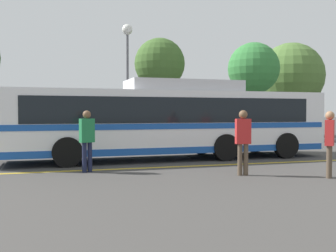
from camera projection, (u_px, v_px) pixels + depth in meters
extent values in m
plane|color=#423F3D|center=(157.00, 158.00, 15.50)|extent=(220.00, 220.00, 0.00)
cube|color=gold|center=(186.00, 166.00, 13.12)|extent=(32.46, 0.20, 0.01)
cube|color=#99999E|center=(135.00, 144.00, 21.40)|extent=(40.46, 0.36, 0.15)
cube|color=white|center=(168.00, 121.00, 15.18)|extent=(12.52, 2.82, 2.28)
cube|color=black|center=(168.00, 110.00, 15.17)|extent=(10.77, 2.82, 0.91)
cube|color=#194CA5|center=(168.00, 125.00, 15.19)|extent=(12.27, 2.85, 0.20)
cube|color=#194CA5|center=(168.00, 148.00, 15.22)|extent=(12.27, 2.84, 0.24)
cube|color=silver|center=(183.00, 86.00, 15.32)|extent=(4.41, 2.12, 0.43)
cylinder|color=black|center=(67.00, 152.00, 12.89)|extent=(1.01, 0.30, 1.00)
cylinder|color=black|center=(64.00, 146.00, 15.20)|extent=(1.01, 0.30, 1.00)
cylinder|color=black|center=(226.00, 147.00, 14.63)|extent=(1.01, 0.30, 1.00)
cylinder|color=black|center=(201.00, 143.00, 16.94)|extent=(1.01, 0.30, 1.00)
cylinder|color=black|center=(286.00, 146.00, 15.42)|extent=(1.01, 0.30, 1.00)
cylinder|color=black|center=(254.00, 141.00, 17.73)|extent=(1.01, 0.30, 1.00)
cylinder|color=black|center=(10.00, 144.00, 18.73)|extent=(0.61, 0.22, 0.60)
cylinder|color=black|center=(7.00, 147.00, 17.04)|extent=(0.61, 0.22, 0.60)
cylinder|color=#191E38|center=(90.00, 157.00, 11.86)|extent=(0.14, 0.14, 0.90)
cylinder|color=#191E38|center=(84.00, 157.00, 11.77)|extent=(0.14, 0.14, 0.90)
cube|color=#1E723F|center=(87.00, 130.00, 11.79)|extent=(0.47, 0.34, 0.71)
sphere|color=brown|center=(87.00, 115.00, 11.77)|extent=(0.24, 0.24, 0.24)
cylinder|color=brown|center=(240.00, 160.00, 11.23)|extent=(0.14, 0.14, 0.90)
cylinder|color=brown|center=(246.00, 160.00, 11.25)|extent=(0.14, 0.14, 0.90)
cube|color=red|center=(243.00, 131.00, 11.21)|extent=(0.46, 0.30, 0.72)
sphere|color=brown|center=(243.00, 115.00, 11.20)|extent=(0.25, 0.25, 0.25)
cylinder|color=brown|center=(329.00, 162.00, 10.73)|extent=(0.14, 0.14, 0.89)
cylinder|color=brown|center=(329.00, 161.00, 10.88)|extent=(0.14, 0.14, 0.89)
cube|color=red|center=(330.00, 133.00, 10.78)|extent=(0.45, 0.46, 0.71)
sphere|color=#9E704C|center=(330.00, 116.00, 10.76)|extent=(0.24, 0.24, 0.24)
cylinder|color=#59595E|center=(128.00, 90.00, 21.69)|extent=(0.14, 0.14, 6.08)
sphere|color=silver|center=(127.00, 29.00, 21.58)|extent=(0.58, 0.58, 0.58)
cylinder|color=#513823|center=(290.00, 118.00, 29.54)|extent=(0.28, 0.28, 2.69)
sphere|color=#4C7033|center=(291.00, 76.00, 29.43)|extent=(4.93, 4.93, 4.93)
cylinder|color=#513823|center=(253.00, 114.00, 25.53)|extent=(0.28, 0.28, 3.41)
sphere|color=#337A38|center=(254.00, 68.00, 25.43)|extent=(3.34, 3.34, 3.34)
cylinder|color=#513823|center=(160.00, 112.00, 24.43)|extent=(0.28, 0.28, 3.66)
sphere|color=#3D6028|center=(160.00, 63.00, 24.32)|extent=(3.13, 3.13, 3.13)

